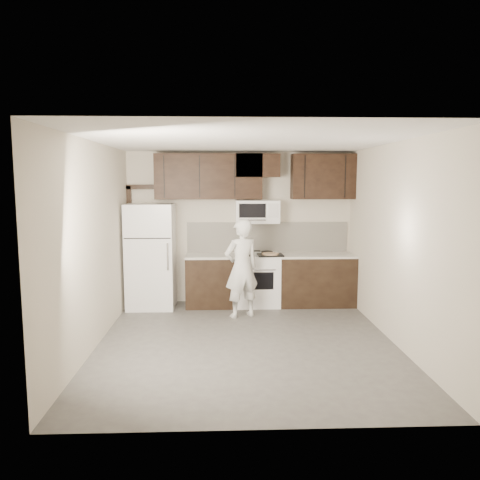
{
  "coord_description": "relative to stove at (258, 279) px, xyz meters",
  "views": [
    {
      "loc": [
        -0.32,
        -6.13,
        2.18
      ],
      "look_at": [
        -0.05,
        0.9,
        1.3
      ],
      "focal_mm": 35.0,
      "sensor_mm": 36.0,
      "label": 1
    }
  ],
  "objects": [
    {
      "name": "floor",
      "position": [
        -0.3,
        -1.94,
        -0.46
      ],
      "size": [
        4.5,
        4.5,
        0.0
      ],
      "primitive_type": "plane",
      "color": "#4B4947",
      "rests_on": "ground"
    },
    {
      "name": "back_wall",
      "position": [
        -0.3,
        0.31,
        0.89
      ],
      "size": [
        4.0,
        0.0,
        4.0
      ],
      "primitive_type": "plane",
      "rotation": [
        1.57,
        0.0,
        0.0
      ],
      "color": "beige",
      "rests_on": "ground"
    },
    {
      "name": "ceiling",
      "position": [
        -0.3,
        -1.94,
        2.24
      ],
      "size": [
        4.5,
        4.5,
        0.0
      ],
      "primitive_type": "plane",
      "rotation": [
        3.14,
        0.0,
        0.0
      ],
      "color": "white",
      "rests_on": "back_wall"
    },
    {
      "name": "counter_run",
      "position": [
        0.3,
        0.0,
        -0.0
      ],
      "size": [
        2.95,
        0.64,
        0.91
      ],
      "color": "black",
      "rests_on": "floor"
    },
    {
      "name": "stove",
      "position": [
        0.0,
        0.0,
        0.0
      ],
      "size": [
        0.76,
        0.66,
        0.94
      ],
      "color": "white",
      "rests_on": "floor"
    },
    {
      "name": "backsplash",
      "position": [
        0.2,
        0.3,
        0.72
      ],
      "size": [
        2.9,
        0.02,
        0.54
      ],
      "primitive_type": "cube",
      "color": "silver",
      "rests_on": "counter_run"
    },
    {
      "name": "upper_cabinets",
      "position": [
        -0.09,
        0.14,
        1.82
      ],
      "size": [
        3.48,
        0.35,
        0.78
      ],
      "color": "black",
      "rests_on": "back_wall"
    },
    {
      "name": "microwave",
      "position": [
        -0.0,
        0.12,
        1.19
      ],
      "size": [
        0.76,
        0.42,
        0.4
      ],
      "color": "white",
      "rests_on": "upper_cabinets"
    },
    {
      "name": "refrigerator",
      "position": [
        -1.85,
        -0.05,
        0.44
      ],
      "size": [
        0.8,
        0.76,
        1.8
      ],
      "color": "white",
      "rests_on": "floor"
    },
    {
      "name": "door_trim",
      "position": [
        -2.22,
        0.27,
        0.79
      ],
      "size": [
        0.5,
        0.08,
        2.12
      ],
      "color": "black",
      "rests_on": "floor"
    },
    {
      "name": "saucepan",
      "position": [
        -0.18,
        -0.15,
        0.52
      ],
      "size": [
        0.3,
        0.17,
        0.16
      ],
      "color": "silver",
      "rests_on": "stove"
    },
    {
      "name": "baking_tray",
      "position": [
        0.2,
        -0.17,
        0.46
      ],
      "size": [
        0.45,
        0.35,
        0.02
      ],
      "primitive_type": "cube",
      "rotation": [
        0.0,
        0.0,
        0.05
      ],
      "color": "black",
      "rests_on": "counter_run"
    },
    {
      "name": "pizza",
      "position": [
        0.2,
        -0.17,
        0.48
      ],
      "size": [
        0.31,
        0.31,
        0.02
      ],
      "primitive_type": "cylinder",
      "rotation": [
        0.0,
        0.0,
        0.05
      ],
      "color": "tan",
      "rests_on": "baking_tray"
    },
    {
      "name": "person",
      "position": [
        -0.31,
        -0.7,
        0.33
      ],
      "size": [
        0.68,
        0.58,
        1.59
      ],
      "primitive_type": "imported",
      "rotation": [
        0.0,
        0.0,
        3.54
      ],
      "color": "white",
      "rests_on": "floor"
    }
  ]
}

